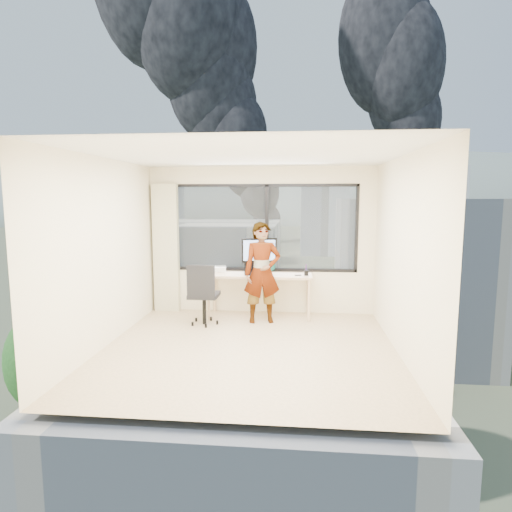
# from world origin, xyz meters

# --- Properties ---
(floor) EXTENTS (4.00, 4.00, 0.01)m
(floor) POSITION_xyz_m (0.00, 0.00, 0.00)
(floor) COLOR #D4B48A
(floor) RESTS_ON ground
(ceiling) EXTENTS (4.00, 4.00, 0.01)m
(ceiling) POSITION_xyz_m (0.00, 0.00, 2.60)
(ceiling) COLOR white
(ceiling) RESTS_ON ground
(wall_front) EXTENTS (4.00, 0.01, 2.60)m
(wall_front) POSITION_xyz_m (0.00, -2.00, 1.30)
(wall_front) COLOR #F8EBC0
(wall_front) RESTS_ON ground
(wall_left) EXTENTS (0.01, 4.00, 2.60)m
(wall_left) POSITION_xyz_m (-2.00, 0.00, 1.30)
(wall_left) COLOR #F8EBC0
(wall_left) RESTS_ON ground
(wall_right) EXTENTS (0.01, 4.00, 2.60)m
(wall_right) POSITION_xyz_m (2.00, 0.00, 1.30)
(wall_right) COLOR #F8EBC0
(wall_right) RESTS_ON ground
(window_wall) EXTENTS (3.30, 0.16, 1.55)m
(window_wall) POSITION_xyz_m (0.05, 2.00, 1.52)
(window_wall) COLOR black
(window_wall) RESTS_ON ground
(curtain) EXTENTS (0.45, 0.14, 2.30)m
(curtain) POSITION_xyz_m (-1.72, 1.88, 1.15)
(curtain) COLOR beige
(curtain) RESTS_ON floor
(desk) EXTENTS (1.80, 0.60, 0.75)m
(desk) POSITION_xyz_m (0.00, 1.66, 0.38)
(desk) COLOR beige
(desk) RESTS_ON floor
(chair) EXTENTS (0.53, 0.53, 1.03)m
(chair) POSITION_xyz_m (-0.86, 1.09, 0.52)
(chair) COLOR black
(chair) RESTS_ON floor
(person) EXTENTS (0.68, 0.51, 1.67)m
(person) POSITION_xyz_m (0.07, 1.31, 0.83)
(person) COLOR #2D2D33
(person) RESTS_ON floor
(monitor) EXTENTS (0.64, 0.28, 0.62)m
(monitor) POSITION_xyz_m (-0.02, 1.75, 1.06)
(monitor) COLOR black
(monitor) RESTS_ON desk
(game_console) EXTENTS (0.37, 0.32, 0.08)m
(game_console) POSITION_xyz_m (-0.80, 1.87, 0.79)
(game_console) COLOR white
(game_console) RESTS_ON desk
(laptop) EXTENTS (0.44, 0.45, 0.25)m
(laptop) POSITION_xyz_m (-0.07, 1.62, 0.87)
(laptop) COLOR black
(laptop) RESTS_ON desk
(cellphone) EXTENTS (0.12, 0.07, 0.01)m
(cellphone) POSITION_xyz_m (0.66, 1.56, 0.76)
(cellphone) COLOR black
(cellphone) RESTS_ON desk
(pen_cup) EXTENTS (0.08, 0.08, 0.09)m
(pen_cup) POSITION_xyz_m (0.80, 1.58, 0.80)
(pen_cup) COLOR black
(pen_cup) RESTS_ON desk
(handbag) EXTENTS (0.28, 0.21, 0.19)m
(handbag) POSITION_xyz_m (0.13, 1.89, 0.85)
(handbag) COLOR #0D4F4A
(handbag) RESTS_ON desk
(exterior_ground) EXTENTS (400.00, 400.00, 0.04)m
(exterior_ground) POSITION_xyz_m (0.00, 120.00, -14.00)
(exterior_ground) COLOR #515B3D
(exterior_ground) RESTS_ON ground
(near_bldg_a) EXTENTS (16.00, 12.00, 14.00)m
(near_bldg_a) POSITION_xyz_m (-9.00, 30.00, -7.00)
(near_bldg_a) COLOR beige
(near_bldg_a) RESTS_ON exterior_ground
(near_bldg_b) EXTENTS (14.00, 13.00, 16.00)m
(near_bldg_b) POSITION_xyz_m (12.00, 38.00, -6.00)
(near_bldg_b) COLOR silver
(near_bldg_b) RESTS_ON exterior_ground
(far_tower_a) EXTENTS (14.00, 14.00, 28.00)m
(far_tower_a) POSITION_xyz_m (-35.00, 95.00, 0.00)
(far_tower_a) COLOR silver
(far_tower_a) RESTS_ON exterior_ground
(far_tower_b) EXTENTS (13.00, 13.00, 30.00)m
(far_tower_b) POSITION_xyz_m (8.00, 120.00, 1.00)
(far_tower_b) COLOR silver
(far_tower_b) RESTS_ON exterior_ground
(far_tower_c) EXTENTS (15.00, 15.00, 26.00)m
(far_tower_c) POSITION_xyz_m (45.00, 140.00, -1.00)
(far_tower_c) COLOR silver
(far_tower_c) RESTS_ON exterior_ground
(far_tower_d) EXTENTS (16.00, 14.00, 22.00)m
(far_tower_d) POSITION_xyz_m (-60.00, 150.00, -3.00)
(far_tower_d) COLOR silver
(far_tower_d) RESTS_ON exterior_ground
(hill_a) EXTENTS (288.00, 216.00, 90.00)m
(hill_a) POSITION_xyz_m (-120.00, 320.00, -14.00)
(hill_a) COLOR slate
(hill_a) RESTS_ON exterior_ground
(hill_b) EXTENTS (300.00, 220.00, 96.00)m
(hill_b) POSITION_xyz_m (100.00, 320.00, -14.00)
(hill_b) COLOR slate
(hill_b) RESTS_ON exterior_ground
(tree_a) EXTENTS (7.00, 7.00, 8.00)m
(tree_a) POSITION_xyz_m (-16.00, 22.00, -10.00)
(tree_a) COLOR #1E4F1A
(tree_a) RESTS_ON exterior_ground
(tree_b) EXTENTS (7.60, 7.60, 9.00)m
(tree_b) POSITION_xyz_m (4.00, 18.00, -9.50)
(tree_b) COLOR #1E4F1A
(tree_b) RESTS_ON exterior_ground
(tree_c) EXTENTS (8.40, 8.40, 10.00)m
(tree_c) POSITION_xyz_m (22.00, 40.00, -9.00)
(tree_c) COLOR #1E4F1A
(tree_c) RESTS_ON exterior_ground
(smoke_plume_a) EXTENTS (40.00, 24.00, 90.00)m
(smoke_plume_a) POSITION_xyz_m (-10.00, 150.00, 39.00)
(smoke_plume_a) COLOR black
(smoke_plume_a) RESTS_ON exterior_ground
(smoke_plume_b) EXTENTS (30.00, 18.00, 70.00)m
(smoke_plume_b) POSITION_xyz_m (55.00, 170.00, 27.00)
(smoke_plume_b) COLOR black
(smoke_plume_b) RESTS_ON exterior_ground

